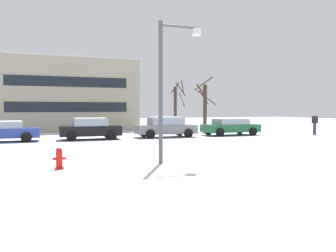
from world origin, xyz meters
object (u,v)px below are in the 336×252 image
at_px(pedestrian_crossing, 315,122).
at_px(street_lamp, 168,77).
at_px(parked_car_black, 90,129).
at_px(parked_car_gray, 166,127).
at_px(fire_hydrant, 59,158).
at_px(parked_car_green, 230,126).
at_px(parked_car_blue, 2,131).

bearing_deg(pedestrian_crossing, street_lamp, -150.26).
relative_size(parked_car_black, parked_car_gray, 0.91).
relative_size(fire_hydrant, street_lamp, 0.15).
bearing_deg(parked_car_black, pedestrian_crossing, -6.66).
xyz_separation_m(fire_hydrant, street_lamp, (4.02, -0.08, 2.93)).
height_order(street_lamp, parked_car_green, street_lamp).
relative_size(street_lamp, parked_car_black, 1.32).
distance_m(parked_car_green, pedestrian_crossing, 6.94).
height_order(street_lamp, parked_car_blue, street_lamp).
relative_size(fire_hydrant, parked_car_black, 0.19).
height_order(parked_car_gray, parked_car_green, parked_car_gray).
relative_size(parked_car_blue, parked_car_gray, 1.01).
height_order(street_lamp, parked_car_gray, street_lamp).
height_order(parked_car_blue, parked_car_black, parked_car_black).
bearing_deg(parked_car_black, street_lamp, -82.51).
distance_m(fire_hydrant, parked_car_gray, 13.76).
bearing_deg(street_lamp, parked_car_black, 97.49).
xyz_separation_m(fire_hydrant, parked_car_blue, (-2.94, 11.38, 0.30)).
bearing_deg(parked_car_gray, pedestrian_crossing, -9.53).
xyz_separation_m(parked_car_blue, pedestrian_crossing, (23.09, -2.25, 0.32)).
height_order(fire_hydrant, pedestrian_crossing, pedestrian_crossing).
xyz_separation_m(street_lamp, parked_car_black, (-1.48, 11.27, -2.57)).
relative_size(parked_car_gray, pedestrian_crossing, 2.60).
relative_size(fire_hydrant, parked_car_green, 0.17).
bearing_deg(parked_car_blue, street_lamp, -58.72).
relative_size(parked_car_blue, pedestrian_crossing, 2.62).
relative_size(street_lamp, pedestrian_crossing, 3.12).
height_order(fire_hydrant, parked_car_gray, parked_car_gray).
distance_m(fire_hydrant, parked_car_green, 17.51).
distance_m(fire_hydrant, parked_car_black, 11.48).
xyz_separation_m(parked_car_black, parked_car_green, (10.97, -0.06, -0.05)).
height_order(parked_car_black, parked_car_gray, parked_car_gray).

